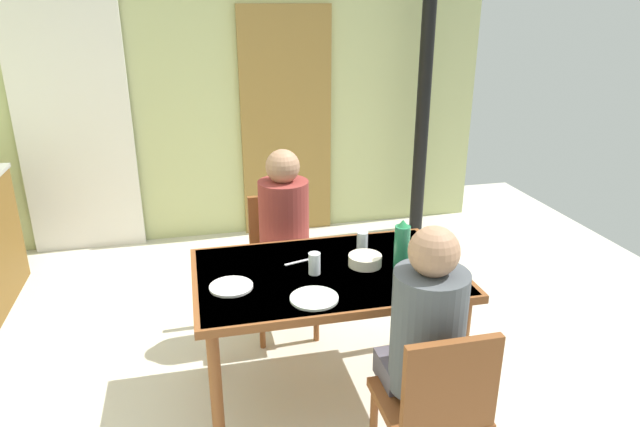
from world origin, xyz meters
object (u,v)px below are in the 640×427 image
(person_far_diner, at_px, (284,222))
(chair_far_diner, at_px, (282,256))
(chair_near_diner, at_px, (435,406))
(serving_bowl_center, at_px, (365,260))
(dining_table, at_px, (327,285))
(person_near_diner, at_px, (427,326))
(water_bottle_green_near, at_px, (402,246))

(person_far_diner, bearing_deg, chair_far_diner, -90.00)
(chair_near_diner, xyz_separation_m, serving_bowl_center, (-0.05, 0.79, 0.28))
(dining_table, distance_m, serving_bowl_center, 0.23)
(person_near_diner, height_order, water_bottle_green_near, person_near_diner)
(dining_table, xyz_separation_m, serving_bowl_center, (0.20, 0.02, 0.11))
(person_near_diner, bearing_deg, chair_near_diner, -90.00)
(chair_near_diner, bearing_deg, chair_far_diner, 103.17)
(chair_near_diner, xyz_separation_m, person_near_diner, (0.00, 0.14, 0.28))
(water_bottle_green_near, bearing_deg, person_near_diner, -101.01)
(person_near_diner, xyz_separation_m, water_bottle_green_near, (0.11, 0.58, 0.09))
(chair_far_diner, distance_m, water_bottle_green_near, 1.02)
(person_far_diner, xyz_separation_m, serving_bowl_center, (0.31, -0.62, -0.00))
(chair_near_diner, distance_m, person_far_diner, 1.48)
(chair_near_diner, distance_m, water_bottle_green_near, 0.82)
(chair_far_diner, bearing_deg, serving_bowl_center, 112.16)
(chair_far_diner, height_order, water_bottle_green_near, water_bottle_green_near)
(person_far_diner, bearing_deg, person_near_diner, 105.86)
(chair_far_diner, distance_m, person_far_diner, 0.31)
(dining_table, relative_size, person_near_diner, 1.71)
(dining_table, bearing_deg, serving_bowl_center, 4.74)
(dining_table, distance_m, person_far_diner, 0.65)
(chair_far_diner, relative_size, water_bottle_green_near, 3.35)
(chair_near_diner, bearing_deg, serving_bowl_center, 93.89)
(dining_table, xyz_separation_m, person_far_diner, (-0.10, 0.64, 0.11))
(chair_far_diner, bearing_deg, water_bottle_green_near, 119.93)
(chair_near_diner, height_order, chair_far_diner, same)
(dining_table, height_order, chair_far_diner, chair_far_diner)
(person_far_diner, xyz_separation_m, water_bottle_green_near, (0.48, -0.69, 0.09))
(dining_table, xyz_separation_m, chair_far_diner, (-0.10, 0.77, -0.18))
(dining_table, xyz_separation_m, person_near_diner, (0.26, -0.64, 0.11))
(dining_table, relative_size, water_bottle_green_near, 5.09)
(dining_table, height_order, serving_bowl_center, serving_bowl_center)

